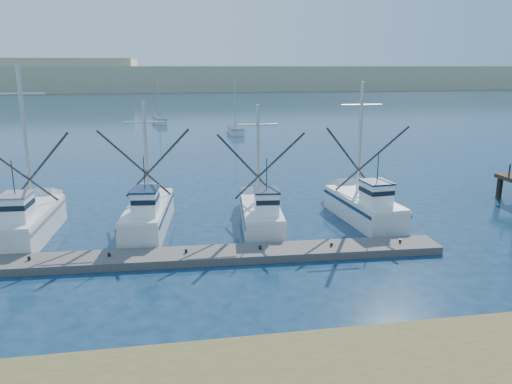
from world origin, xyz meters
TOP-DOWN VIEW (x-y plane):
  - ground at (0.00, 0.00)m, footprint 500.00×500.00m
  - floating_dock at (-8.22, 6.16)m, footprint 32.13×3.43m
  - dune_ridge at (0.00, 210.00)m, footprint 360.00×60.00m
  - trawler_fleet at (-8.19, 11.06)m, footprint 31.24×8.41m
  - sailboat_near at (3.27, 56.87)m, footprint 2.14×6.69m
  - sailboat_far at (-8.44, 72.50)m, footprint 2.74×5.86m

SIDE VIEW (x-z plane):
  - ground at x=0.00m, z-range 0.00..0.00m
  - floating_dock at x=-8.22m, z-range 0.00..0.43m
  - sailboat_near at x=3.27m, z-range -3.56..4.54m
  - sailboat_far at x=-8.44m, z-range -3.55..4.55m
  - trawler_fleet at x=-8.19m, z-range -4.14..6.11m
  - dune_ridge at x=0.00m, z-range 0.00..10.00m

